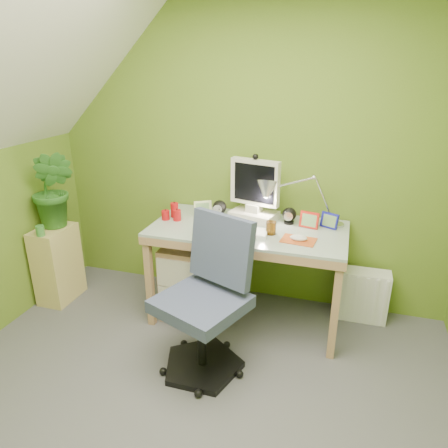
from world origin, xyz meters
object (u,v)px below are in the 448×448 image
(desk, at_px, (247,273))
(radiator, at_px, (360,295))
(potted_plant, at_px, (53,190))
(monitor, at_px, (255,185))
(side_ledge, at_px, (58,264))
(task_chair, at_px, (201,301))
(desk_lamp, at_px, (317,189))

(desk, relative_size, radiator, 3.48)
(desk, bearing_deg, potted_plant, -174.56)
(potted_plant, bearing_deg, monitor, 11.82)
(side_ledge, relative_size, potted_plant, 1.02)
(side_ledge, distance_m, task_chair, 1.52)
(side_ledge, height_order, radiator, side_ledge)
(desk, height_order, monitor, monitor)
(desk, height_order, desk_lamp, desk_lamp)
(desk, distance_m, monitor, 0.67)
(monitor, bearing_deg, desk_lamp, 13.40)
(potted_plant, xyz_separation_m, radiator, (2.38, 0.37, -0.74))
(desk_lamp, height_order, side_ledge, desk_lamp)
(task_chair, height_order, radiator, task_chair)
(monitor, distance_m, radiator, 1.18)
(side_ledge, bearing_deg, desk, 6.96)
(desk_lamp, height_order, task_chair, desk_lamp)
(monitor, xyz_separation_m, desk_lamp, (0.45, 0.00, 0.00))
(task_chair, bearing_deg, desk, 100.83)
(task_chair, bearing_deg, monitor, 103.14)
(desk_lamp, relative_size, radiator, 1.36)
(monitor, xyz_separation_m, potted_plant, (-1.53, -0.32, -0.08))
(monitor, height_order, desk_lamp, desk_lamp)
(monitor, height_order, potted_plant, monitor)
(potted_plant, height_order, task_chair, potted_plant)
(desk, relative_size, side_ledge, 2.22)
(desk_lamp, distance_m, radiator, 0.92)
(desk_lamp, xyz_separation_m, side_ledge, (-2.02, -0.37, -0.71))
(monitor, relative_size, desk_lamp, 0.99)
(side_ledge, xyz_separation_m, radiator, (2.41, 0.42, -0.11))
(potted_plant, bearing_deg, desk_lamp, 9.19)
(desk, relative_size, desk_lamp, 2.56)
(monitor, bearing_deg, radiator, 16.93)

